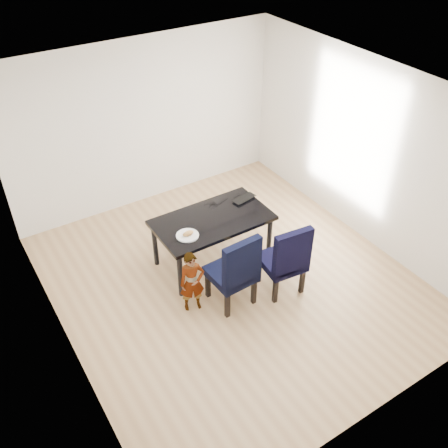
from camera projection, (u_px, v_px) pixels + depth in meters
floor at (232, 280)px, 6.92m from camera, size 4.50×5.00×0.01m
ceiling at (234, 94)px, 5.29m from camera, size 4.50×5.00×0.01m
wall_back at (145, 124)px, 7.80m from camera, size 4.50×0.01×2.70m
wall_front at (387, 333)px, 4.42m from camera, size 4.50×0.01×2.70m
wall_left at (50, 265)px, 5.14m from camera, size 0.01×5.00×2.70m
wall_right at (365, 152)px, 7.08m from camera, size 0.01×5.00×2.70m
dining_table at (213, 240)px, 7.03m from camera, size 1.60×0.90×0.75m
chair_left at (231, 268)px, 6.30m from camera, size 0.56×0.58×1.11m
chair_right at (282, 256)px, 6.50m from camera, size 0.58×0.60×1.09m
child at (192, 282)px, 6.25m from camera, size 0.37×0.29×0.88m
plate at (187, 235)px, 6.50m from camera, size 0.36×0.36×0.02m
sandwich at (188, 233)px, 6.47m from camera, size 0.17×0.10×0.06m
laptop at (242, 197)px, 7.20m from camera, size 0.40×0.29×0.03m
cable_tangle at (214, 206)px, 7.04m from camera, size 0.16×0.16×0.01m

